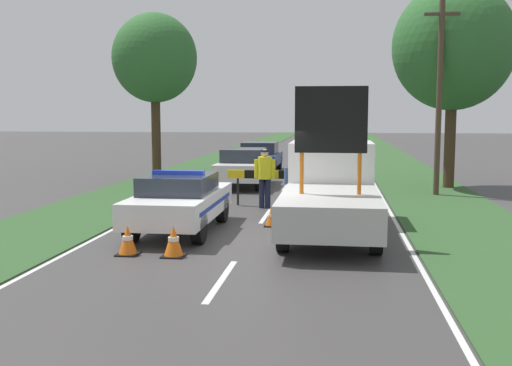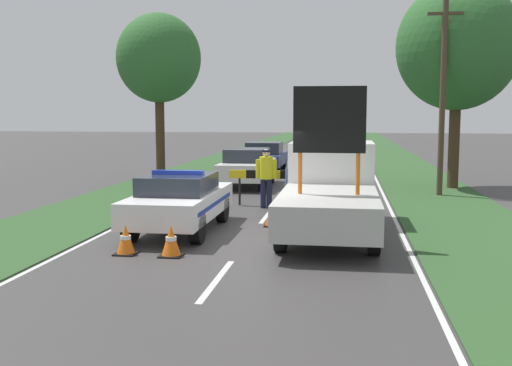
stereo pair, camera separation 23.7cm
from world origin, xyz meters
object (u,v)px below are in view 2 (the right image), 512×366
(queued_car_hatch_blue, at_px, (265,156))
(roadside_tree_near_left, at_px, (458,47))
(roadside_tree_near_right, at_px, (159,59))
(road_barrier, at_px, (280,177))
(pedestrian_civilian, at_px, (295,180))
(queued_car_van_white, at_px, (247,167))
(police_officer, at_px, (266,173))
(work_truck, at_px, (330,188))
(traffic_cone_near_truck, at_px, (271,217))
(utility_pole, at_px, (443,93))
(traffic_cone_centre_front, at_px, (126,240))
(police_car, at_px, (180,201))
(traffic_cone_near_police, at_px, (171,241))

(queued_car_hatch_blue, distance_m, roadside_tree_near_left, 10.95)
(roadside_tree_near_right, bearing_deg, road_barrier, -47.21)
(pedestrian_civilian, xyz_separation_m, queued_car_van_white, (-2.36, 5.77, -0.13))
(road_barrier, relative_size, roadside_tree_near_left, 0.41)
(police_officer, distance_m, queued_car_van_white, 5.53)
(work_truck, height_order, queued_car_hatch_blue, work_truck)
(road_barrier, distance_m, pedestrian_civilian, 1.06)
(pedestrian_civilian, bearing_deg, traffic_cone_near_truck, -106.27)
(work_truck, relative_size, utility_pole, 0.88)
(road_barrier, bearing_deg, pedestrian_civilian, -62.94)
(traffic_cone_centre_front, bearing_deg, road_barrier, 70.68)
(police_car, distance_m, police_officer, 4.23)
(queued_car_van_white, bearing_deg, traffic_cone_near_police, 91.78)
(work_truck, bearing_deg, police_officer, -58.48)
(road_barrier, height_order, traffic_cone_near_police, road_barrier)
(traffic_cone_centre_front, bearing_deg, traffic_cone_near_police, -1.61)
(traffic_cone_centre_front, bearing_deg, police_car, 80.50)
(queued_car_hatch_blue, relative_size, roadside_tree_near_left, 0.55)
(roadside_tree_near_right, bearing_deg, pedestrian_civilian, -48.60)
(police_officer, relative_size, traffic_cone_near_truck, 3.70)
(traffic_cone_near_police, relative_size, roadside_tree_near_left, 0.08)
(pedestrian_civilian, distance_m, roadside_tree_near_left, 9.54)
(police_officer, bearing_deg, traffic_cone_near_police, 98.26)
(pedestrian_civilian, relative_size, utility_pole, 0.22)
(queued_car_hatch_blue, bearing_deg, traffic_cone_near_truck, 98.26)
(traffic_cone_near_police, bearing_deg, utility_pole, 56.27)
(traffic_cone_near_police, bearing_deg, road_barrier, 78.13)
(roadside_tree_near_right, bearing_deg, roadside_tree_near_left, -4.39)
(queued_car_hatch_blue, bearing_deg, pedestrian_civilian, 101.76)
(work_truck, bearing_deg, pedestrian_civilian, -68.73)
(police_car, height_order, work_truck, work_truck)
(police_car, distance_m, roadside_tree_near_right, 12.19)
(police_car, xyz_separation_m, queued_car_van_white, (0.17, 9.23, 0.04))
(road_barrier, bearing_deg, police_car, -117.51)
(police_car, relative_size, traffic_cone_centre_front, 7.30)
(traffic_cone_near_police, distance_m, utility_pole, 12.60)
(queued_car_van_white, distance_m, queued_car_hatch_blue, 6.28)
(queued_car_hatch_blue, height_order, roadside_tree_near_left, roadside_tree_near_left)
(pedestrian_civilian, relative_size, roadside_tree_near_right, 0.22)
(queued_car_hatch_blue, bearing_deg, police_officer, 97.85)
(pedestrian_civilian, height_order, traffic_cone_near_truck, pedestrian_civilian)
(queued_car_hatch_blue, xyz_separation_m, utility_pole, (7.27, -7.99, 2.83))
(police_car, xyz_separation_m, work_truck, (3.64, 0.62, 0.30))
(work_truck, xyz_separation_m, queued_car_van_white, (-3.47, 8.60, -0.27))
(pedestrian_civilian, height_order, roadside_tree_near_right, roadside_tree_near_right)
(police_officer, distance_m, utility_pole, 7.19)
(traffic_cone_centre_front, height_order, queued_car_van_white, queued_car_van_white)
(pedestrian_civilian, distance_m, traffic_cone_centre_front, 6.74)
(work_truck, distance_m, police_officer, 3.84)
(roadside_tree_near_left, height_order, utility_pole, roadside_tree_near_left)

